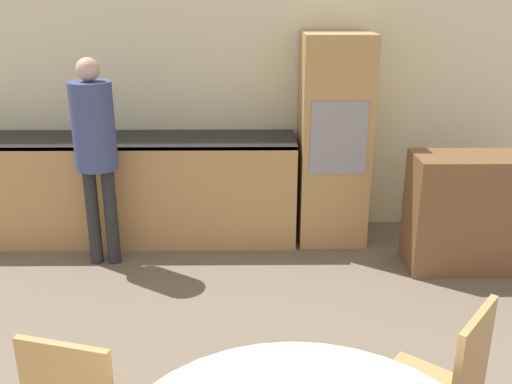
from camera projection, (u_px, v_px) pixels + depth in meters
name	position (u px, v px, depth m)	size (l,w,h in m)	color
wall_back	(247.00, 87.00, 5.06)	(7.02, 0.05, 2.60)	beige
kitchen_counter	(120.00, 187.00, 5.01)	(3.07, 0.60, 0.92)	tan
oven_unit	(333.00, 140.00, 4.89)	(0.57, 0.59, 1.79)	tan
sideboard	(481.00, 212.00, 4.47)	(1.12, 0.45, 0.93)	brown
person_standing	(95.00, 140.00, 4.35)	(0.32, 0.32, 1.65)	#262628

